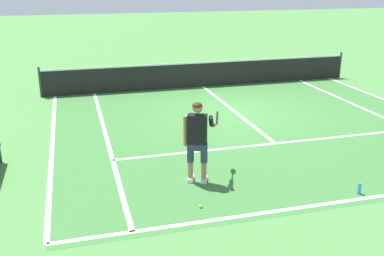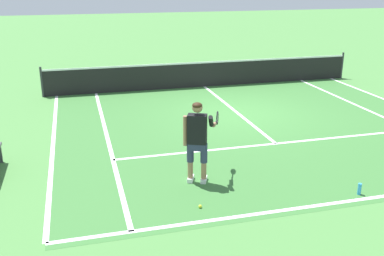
{
  "view_description": "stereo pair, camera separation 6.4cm",
  "coord_description": "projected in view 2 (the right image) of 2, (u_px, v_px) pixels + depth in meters",
  "views": [
    {
      "loc": [
        -4.88,
        -12.48,
        4.06
      ],
      "look_at": [
        -2.54,
        -3.98,
        1.05
      ],
      "focal_mm": 41.86,
      "sensor_mm": 36.0,
      "label": 1
    },
    {
      "loc": [
        -4.82,
        -12.5,
        4.06
      ],
      "look_at": [
        -2.54,
        -3.98,
        1.05
      ],
      "focal_mm": 41.86,
      "sensor_mm": 36.0,
      "label": 2
    }
  ],
  "objects": [
    {
      "name": "line_singles_right",
      "position": [
        375.0,
        114.0,
        13.87
      ],
      "size": [
        0.1,
        9.58,
        0.01
      ],
      "primitive_type": "cube",
      "color": "white",
      "rests_on": "ground"
    },
    {
      "name": "line_baseline",
      "position": [
        348.0,
        201.0,
        8.48
      ],
      "size": [
        10.98,
        0.1,
        0.01
      ],
      "primitive_type": "cube",
      "color": "white",
      "rests_on": "ground"
    },
    {
      "name": "line_singles_left",
      "position": [
        107.0,
        137.0,
        11.85
      ],
      "size": [
        0.1,
        9.58,
        0.01
      ],
      "primitive_type": "cube",
      "color": "white",
      "rests_on": "ground"
    },
    {
      "name": "tennis_net",
      "position": [
        205.0,
        74.0,
        17.08
      ],
      "size": [
        11.96,
        0.08,
        1.07
      ],
      "color": "#333338",
      "rests_on": "ground"
    },
    {
      "name": "court_inner_surface",
      "position": [
        252.0,
        124.0,
        12.86
      ],
      "size": [
        10.98,
        9.98,
        0.0
      ],
      "primitive_type": "cube",
      "color": "#387033",
      "rests_on": "ground"
    },
    {
      "name": "line_doubles_left",
      "position": [
        53.0,
        142.0,
        11.52
      ],
      "size": [
        0.1,
        9.58,
        0.01
      ],
      "primitive_type": "cube",
      "color": "white",
      "rests_on": "ground"
    },
    {
      "name": "ground_plane",
      "position": [
        238.0,
        113.0,
        13.92
      ],
      "size": [
        80.0,
        80.0,
        0.0
      ],
      "primitive_type": "plane",
      "color": "#477F3D"
    },
    {
      "name": "tennis_ball_near_feet",
      "position": [
        200.0,
        206.0,
        8.23
      ],
      "size": [
        0.07,
        0.07,
        0.07
      ],
      "primitive_type": "sphere",
      "color": "#CCE02D",
      "rests_on": "ground"
    },
    {
      "name": "water_bottle",
      "position": [
        359.0,
        189.0,
        8.72
      ],
      "size": [
        0.07,
        0.07,
        0.23
      ],
      "primitive_type": "cylinder",
      "color": "#3393D6",
      "rests_on": "ground"
    },
    {
      "name": "line_service",
      "position": [
        276.0,
        144.0,
        11.39
      ],
      "size": [
        8.23,
        0.1,
        0.01
      ],
      "primitive_type": "cube",
      "color": "white",
      "rests_on": "ground"
    },
    {
      "name": "tennis_player",
      "position": [
        198.0,
        137.0,
        8.99
      ],
      "size": [
        0.97,
        0.97,
        1.71
      ],
      "color": "white",
      "rests_on": "ground"
    },
    {
      "name": "line_centre_service",
      "position": [
        233.0,
        109.0,
        14.32
      ],
      "size": [
        0.1,
        6.4,
        0.01
      ],
      "primitive_type": "cube",
      "color": "white",
      "rests_on": "ground"
    }
  ]
}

